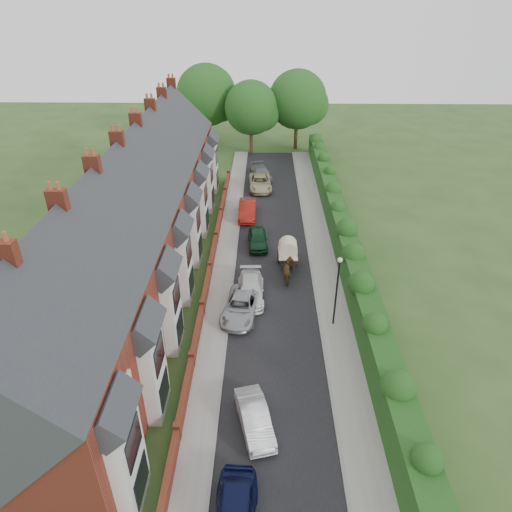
{
  "coord_description": "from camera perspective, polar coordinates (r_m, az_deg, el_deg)",
  "views": [
    {
      "loc": [
        -1.23,
        -19.67,
        19.28
      ],
      "look_at": [
        -1.78,
        9.1,
        2.2
      ],
      "focal_mm": 32.0,
      "sensor_mm": 36.0,
      "label": 1
    }
  ],
  "objects": [
    {
      "name": "tree_far_back",
      "position": [
        64.44,
        -5.81,
        19.21
      ],
      "size": [
        8.4,
        8.0,
        10.82
      ],
      "color": "#332316",
      "rests_on": "ground"
    },
    {
      "name": "car_silver_b",
      "position": [
        30.94,
        -1.91,
        -6.31
      ],
      "size": [
        2.91,
        5.08,
        1.33
      ],
      "primitive_type": "imported",
      "rotation": [
        0.0,
        0.0,
        -0.15
      ],
      "color": "#9FA1A6",
      "rests_on": "ground"
    },
    {
      "name": "horse",
      "position": [
        34.18,
        4.12,
        -2.01
      ],
      "size": [
        1.06,
        2.09,
        1.72
      ],
      "primitive_type": "imported",
      "rotation": [
        0.0,
        0.0,
        3.21
      ],
      "color": "#4E391C",
      "rests_on": "ground"
    },
    {
      "name": "car_grey",
      "position": [
        53.6,
        0.62,
        10.38
      ],
      "size": [
        2.86,
        4.98,
        1.36
      ],
      "primitive_type": "imported",
      "rotation": [
        0.0,
        0.0,
        0.22
      ],
      "color": "slate",
      "rests_on": "ground"
    },
    {
      "name": "garden_wall_row",
      "position": [
        35.38,
        -5.76,
        -1.62
      ],
      "size": [
        0.35,
        40.35,
        1.1
      ],
      "color": "maroon",
      "rests_on": "ground"
    },
    {
      "name": "car_beige",
      "position": [
        50.61,
        0.52,
        9.17
      ],
      "size": [
        2.65,
        5.25,
        1.42
      ],
      "primitive_type": "imported",
      "rotation": [
        0.0,
        0.0,
        0.06
      ],
      "color": "tan",
      "rests_on": "ground"
    },
    {
      "name": "tree_far_right",
      "position": [
        63.27,
        5.55,
        18.73
      ],
      "size": [
        7.98,
        7.6,
        10.31
      ],
      "color": "#332316",
      "rests_on": "ground"
    },
    {
      "name": "tree_far_left",
      "position": [
        61.29,
        -0.28,
        17.9
      ],
      "size": [
        7.14,
        6.8,
        9.29
      ],
      "color": "#332316",
      "rests_on": "ground"
    },
    {
      "name": "kerb_hedge_side",
      "position": [
        36.39,
        6.9,
        -1.43
      ],
      "size": [
        0.18,
        58.0,
        0.13
      ],
      "primitive_type": "cube",
      "color": "gray",
      "rests_on": "ground"
    },
    {
      "name": "horse_cart",
      "position": [
        35.78,
        4.01,
        0.62
      ],
      "size": [
        1.53,
        3.39,
        2.44
      ],
      "color": "black",
      "rests_on": "ground"
    },
    {
      "name": "car_white",
      "position": [
        32.54,
        -0.68,
        -4.2
      ],
      "size": [
        2.0,
        4.66,
        1.34
      ],
      "primitive_type": "imported",
      "rotation": [
        0.0,
        0.0,
        0.03
      ],
      "color": "silver",
      "rests_on": "ground"
    },
    {
      "name": "car_silver_a",
      "position": [
        24.23,
        -0.18,
        -19.6
      ],
      "size": [
        2.32,
        4.14,
        1.29
      ],
      "primitive_type": "imported",
      "rotation": [
        0.0,
        0.0,
        0.26
      ],
      "color": "silver",
      "rests_on": "ground"
    },
    {
      "name": "terrace_row",
      "position": [
        34.52,
        -15.27,
        4.14
      ],
      "size": [
        9.05,
        40.5,
        11.5
      ],
      "color": "#933725",
      "rests_on": "ground"
    },
    {
      "name": "pavement_hedge_side",
      "position": [
        36.52,
        8.53,
        -1.45
      ],
      "size": [
        2.2,
        58.0,
        0.12
      ],
      "primitive_type": "cube",
      "color": "gray",
      "rests_on": "ground"
    },
    {
      "name": "lamppost",
      "position": [
        28.94,
        10.14,
        -3.38
      ],
      "size": [
        0.32,
        0.32,
        5.16
      ],
      "color": "black",
      "rests_on": "ground"
    },
    {
      "name": "pavement_house_side",
      "position": [
        36.33,
        -3.99,
        -1.33
      ],
      "size": [
        1.7,
        58.0,
        0.12
      ],
      "primitive_type": "cube",
      "color": "gray",
      "rests_on": "ground"
    },
    {
      "name": "car_green",
      "position": [
        38.97,
        0.2,
        2.17
      ],
      "size": [
        1.85,
        4.04,
        1.34
      ],
      "primitive_type": "imported",
      "rotation": [
        0.0,
        0.0,
        0.07
      ],
      "color": "#0F331D",
      "rests_on": "ground"
    },
    {
      "name": "car_red",
      "position": [
        44.02,
        -1.08,
        5.8
      ],
      "size": [
        1.61,
        4.59,
        1.51
      ],
      "primitive_type": "imported",
      "rotation": [
        0.0,
        0.0,
        0.0
      ],
      "color": "maroon",
      "rests_on": "ground"
    },
    {
      "name": "ground",
      "position": [
        27.57,
        3.44,
        -13.75
      ],
      "size": [
        140.0,
        140.0,
        0.0
      ],
      "primitive_type": "plane",
      "color": "#2D4C1E",
      "rests_on": "ground"
    },
    {
      "name": "kerb_house_side",
      "position": [
        36.27,
        -2.74,
        -1.34
      ],
      "size": [
        0.18,
        58.0,
        0.13
      ],
      "primitive_type": "cube",
      "color": "gray",
      "rests_on": "ground"
    },
    {
      "name": "hedge",
      "position": [
        36.02,
        11.56,
        0.62
      ],
      "size": [
        2.1,
        58.0,
        2.85
      ],
      "color": "#183B13",
      "rests_on": "ground"
    },
    {
      "name": "road",
      "position": [
        36.23,
        2.09,
        -1.46
      ],
      "size": [
        6.0,
        58.0,
        0.02
      ],
      "primitive_type": "cube",
      "color": "black",
      "rests_on": "ground"
    }
  ]
}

